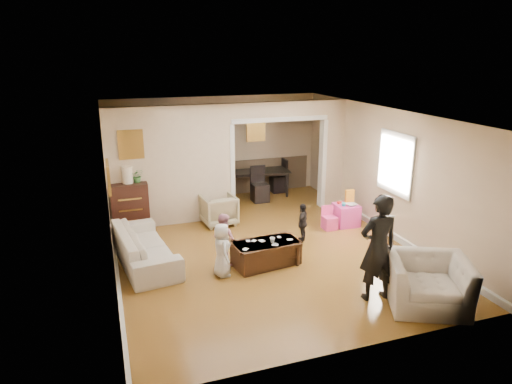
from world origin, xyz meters
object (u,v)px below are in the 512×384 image
object	(u,v)px
dresser	(130,207)
dining_table	(252,182)
table_lamp	(127,175)
armchair_back	(219,210)
coffee_table	(266,253)
coffee_cup	(272,240)
child_toddler	(303,223)
cyan_cup	(344,204)
sofa	(144,246)
child_kneel_a	(222,250)
play_table	(346,215)
child_kneel_b	(224,239)
adult_person	(378,248)
armchair_front	(428,283)

from	to	relation	value
dresser	dining_table	distance (m)	3.65
dresser	table_lamp	xyz separation A→B (m)	(0.00, 0.00, 0.71)
dining_table	armchair_back	bearing A→B (deg)	-117.11
coffee_table	dining_table	distance (m)	4.26
coffee_cup	child_toddler	world-z (taller)	child_toddler
cyan_cup	child_toddler	bearing A→B (deg)	-158.15
sofa	child_kneel_a	world-z (taller)	child_kneel_a
dresser	child_toddler	xyz separation A→B (m)	(3.21, -1.73, -0.12)
armchair_back	play_table	xyz separation A→B (m)	(2.64, -0.97, -0.10)
cyan_cup	child_kneel_a	world-z (taller)	child_kneel_a
dining_table	child_kneel_b	distance (m)	4.22
coffee_cup	adult_person	distance (m)	1.96
play_table	adult_person	bearing A→B (deg)	-111.35
armchair_back	dresser	xyz separation A→B (m)	(-1.86, 0.24, 0.19)
coffee_table	child_toddler	size ratio (longest dim) A/B	1.44
play_table	child_toddler	bearing A→B (deg)	-157.77
coffee_table	play_table	size ratio (longest dim) A/B	2.36
sofa	coffee_cup	world-z (taller)	sofa
armchair_front	child_kneel_a	bearing A→B (deg)	168.95
armchair_front	coffee_cup	size ratio (longest dim) A/B	12.01
dresser	cyan_cup	bearing A→B (deg)	-15.96
armchair_front	dresser	xyz separation A→B (m)	(-3.97, 4.56, 0.15)
armchair_front	play_table	distance (m)	3.40
adult_person	dining_table	bearing A→B (deg)	-87.46
dining_table	child_kneel_a	size ratio (longest dim) A/B	2.05
dresser	child_kneel_a	distance (m)	2.94
dresser	coffee_cup	bearing A→B (deg)	-48.21
coffee_cup	adult_person	bearing A→B (deg)	-55.42
armchair_back	child_toddler	distance (m)	2.01
play_table	coffee_table	bearing A→B (deg)	-151.36
child_kneel_a	cyan_cup	bearing A→B (deg)	-64.96
table_lamp	coffee_cup	distance (m)	3.48
adult_person	child_kneel_b	xyz separation A→B (m)	(-1.90, 1.94, -0.37)
cyan_cup	dining_table	distance (m)	3.11
coffee_cup	child_kneel_a	world-z (taller)	child_kneel_a
table_lamp	child_kneel_a	bearing A→B (deg)	-63.49
play_table	dining_table	bearing A→B (deg)	113.58
armchair_back	child_kneel_b	bearing A→B (deg)	73.45
play_table	table_lamp	bearing A→B (deg)	164.97
cyan_cup	adult_person	distance (m)	3.06
armchair_back	armchair_front	size ratio (longest dim) A/B	0.63
play_table	cyan_cup	size ratio (longest dim) A/B	6.12
armchair_back	coffee_table	size ratio (longest dim) A/B	0.63
armchair_back	adult_person	bearing A→B (deg)	106.13
coffee_table	play_table	bearing A→B (deg)	28.64
coffee_table	coffee_cup	world-z (taller)	coffee_cup
sofa	dining_table	bearing A→B (deg)	-50.89
armchair_front	child_kneel_a	distance (m)	3.29
child_kneel_a	sofa	bearing A→B (deg)	53.00
armchair_front	child_kneel_b	xyz separation A→B (m)	(-2.51, 2.38, 0.10)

